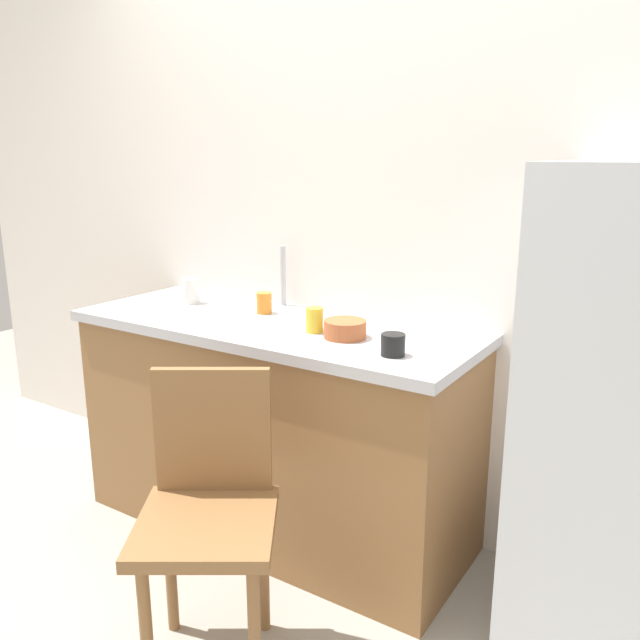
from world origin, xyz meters
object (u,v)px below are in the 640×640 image
(cup_orange, at_px, (264,303))
(cup_yellow, at_px, (314,320))
(cup_white, at_px, (191,291))
(terracotta_bowl, at_px, (345,329))
(cup_black, at_px, (393,345))
(chair, at_px, (209,506))

(cup_orange, height_order, cup_yellow, cup_yellow)
(cup_yellow, height_order, cup_white, cup_white)
(cup_yellow, xyz_separation_m, cup_white, (-0.71, 0.11, 0.01))
(terracotta_bowl, bearing_deg, cup_orange, 163.80)
(cup_black, bearing_deg, chair, -121.71)
(terracotta_bowl, bearing_deg, cup_black, -22.25)
(chair, xyz_separation_m, terracotta_bowl, (0.09, 0.63, 0.42))
(cup_orange, bearing_deg, cup_yellow, -21.59)
(cup_black, bearing_deg, cup_white, 169.24)
(chair, distance_m, terracotta_bowl, 0.76)
(cup_black, xyz_separation_m, cup_white, (-1.08, 0.21, 0.02))
(cup_black, distance_m, cup_yellow, 0.38)
(cup_white, bearing_deg, terracotta_bowl, -7.33)
(cup_white, bearing_deg, chair, -44.55)
(terracotta_bowl, distance_m, cup_yellow, 0.13)
(chair, bearing_deg, cup_black, 25.36)
(cup_black, height_order, cup_white, cup_white)
(chair, distance_m, cup_yellow, 0.77)
(cup_orange, bearing_deg, chair, -64.12)
(cup_orange, distance_m, cup_black, 0.74)
(cup_white, bearing_deg, cup_yellow, -8.40)
(terracotta_bowl, xyz_separation_m, cup_black, (0.24, -0.10, 0.00))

